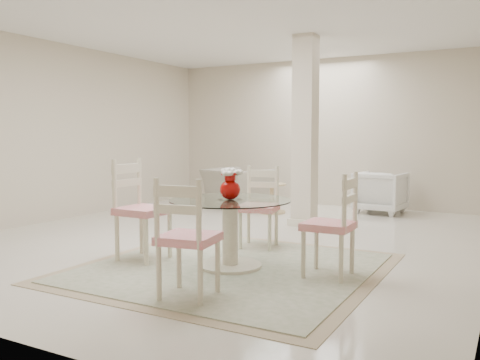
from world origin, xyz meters
The scene contains 13 objects.
ground centered at (0.00, 0.00, 0.00)m, with size 7.00×7.00×0.00m, color silver.
room_shell centered at (0.00, 0.00, 1.86)m, with size 6.02×7.02×2.71m.
column centered at (0.50, 1.30, 1.35)m, with size 0.30×0.30×2.70m, color beige.
area_rug centered at (0.76, -1.32, 0.01)m, with size 2.79×2.79×0.02m.
dining_table centered at (0.76, -1.32, 0.34)m, with size 1.17×1.17×0.68m.
red_vase centered at (0.76, -1.32, 0.83)m, with size 0.23×0.22×0.30m.
dining_chair_east centered at (1.76, -1.16, 0.56)m, with size 0.43×0.43×1.06m.
dining_chair_north centered at (0.59, -0.32, 0.54)m, with size 0.49×0.49×1.03m.
dining_chair_west centered at (-0.25, -1.47, 0.61)m, with size 0.47×0.47×1.16m.
dining_chair_south centered at (0.93, -2.32, 0.56)m, with size 0.49×0.49×1.07m.
recliner_taupe centered at (-1.27, 2.47, 0.34)m, with size 1.06×0.93×0.69m, color gray.
armchair_white centered at (1.20, 2.98, 0.35)m, with size 0.74×0.77×0.70m, color white.
side_table centered at (-0.40, 2.11, 0.23)m, with size 0.48×0.48×0.50m.
Camera 1 is at (3.16, -5.53, 1.29)m, focal length 38.00 mm.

